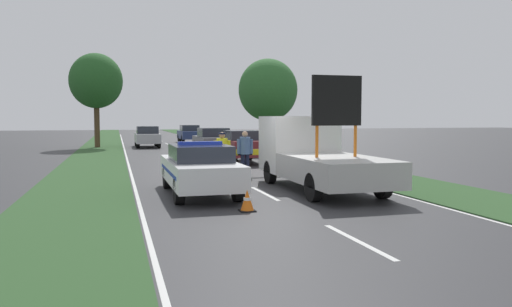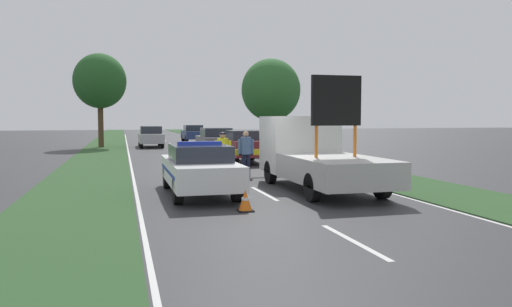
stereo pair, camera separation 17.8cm
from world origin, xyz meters
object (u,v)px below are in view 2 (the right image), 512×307
police_car (199,168)px  police_officer (223,152)px  traffic_cone_centre_front (170,167)px  work_truck (314,154)px  pedestrian_civilian (246,150)px  roadside_tree_near_left (271,90)px  road_barrier (238,154)px  queued_car_hatch_blue (193,134)px  queued_car_wagon_maroon (244,146)px  queued_car_suv_grey (216,140)px  queued_car_sedan_silver (151,136)px  roadside_tree_near_right (100,81)px  traffic_cone_near_police (245,201)px

police_car → police_officer: bearing=63.1°
police_officer → traffic_cone_centre_front: bearing=-54.4°
work_truck → pedestrian_civilian: (-1.38, 3.45, -0.07)m
roadside_tree_near_left → traffic_cone_centre_front: bearing=-123.0°
road_barrier → queued_car_hatch_blue: (1.82, 25.81, -0.03)m
queued_car_wagon_maroon → queued_car_hatch_blue: size_ratio=1.02×
queued_car_wagon_maroon → queued_car_suv_grey: size_ratio=0.94×
roadside_tree_near_left → road_barrier: bearing=-111.8°
work_truck → queued_car_suv_grey: size_ratio=1.35×
pedestrian_civilian → queued_car_sedan_silver: 20.64m
road_barrier → pedestrian_civilian: size_ratio=2.00×
police_car → work_truck: size_ratio=0.81×
queued_car_hatch_blue → roadside_tree_near_right: roadside_tree_near_right is taller
traffic_cone_centre_front → queued_car_suv_grey: (3.97, 11.65, 0.52)m
police_officer → queued_car_hatch_blue: 26.99m
traffic_cone_centre_front → queued_car_suv_grey: 12.32m
police_officer → queued_car_sedan_silver: 21.28m
work_truck → queued_car_sedan_silver: work_truck is taller
traffic_cone_centre_front → roadside_tree_near_right: bearing=99.6°
pedestrian_civilian → traffic_cone_near_police: 7.01m
roadside_tree_near_left → roadside_tree_near_right: 13.41m
police_officer → traffic_cone_near_police: 6.11m
queued_car_wagon_maroon → roadside_tree_near_left: (3.64, 7.42, 3.19)m
police_officer → queued_car_suv_grey: 13.96m
work_truck → roadside_tree_near_right: 25.71m
police_car → queued_car_sedan_silver: (-0.04, 24.37, 0.05)m
queued_car_suv_grey → roadside_tree_near_right: roadside_tree_near_right is taller
traffic_cone_centre_front → queued_car_wagon_maroon: bearing=47.7°
pedestrian_civilian → roadside_tree_near_left: roadside_tree_near_left is taller
road_barrier → queued_car_wagon_maroon: (1.55, 5.54, -0.00)m
roadside_tree_near_right → pedestrian_civilian: bearing=-73.9°
queued_car_suv_grey → roadside_tree_near_left: 4.93m
traffic_cone_near_police → police_officer: bearing=83.8°
pedestrian_civilian → road_barrier: bearing=119.0°
work_truck → roadside_tree_near_left: roadside_tree_near_left is taller
queued_car_sedan_silver → queued_car_hatch_blue: bearing=-125.5°
work_truck → traffic_cone_centre_front: bearing=-47.6°
queued_car_wagon_maroon → roadside_tree_near_right: (-7.37, 15.02, 4.09)m
work_truck → queued_car_suv_grey: work_truck is taller
queued_car_sedan_silver → queued_car_hatch_blue: (4.00, 5.62, 0.01)m
police_officer → traffic_cone_centre_front: police_officer is taller
queued_car_suv_grey → roadside_tree_near_left: roadside_tree_near_left is taller
work_truck → queued_car_hatch_blue: bearing=-88.3°
queued_car_suv_grey → roadside_tree_near_left: bearing=-176.5°
queued_car_suv_grey → roadside_tree_near_left: (3.73, 0.23, 3.21)m
road_barrier → police_officer: 1.34m
traffic_cone_centre_front → queued_car_wagon_maroon: 6.05m
police_car → queued_car_suv_grey: 17.29m
police_officer → roadside_tree_near_right: roadside_tree_near_right is taller
work_truck → traffic_cone_centre_front: 6.39m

